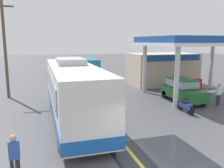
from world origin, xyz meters
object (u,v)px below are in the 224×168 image
Objects in this scene: car_at_pump at (183,89)px; car_trailing_behind_bus at (55,69)px; minibus_opposing_lane at (88,66)px; pedestrian_by_shop at (219,93)px; motorcycle_parked_forecourt at (185,106)px; cyclist_on_shoulder at (15,162)px; coach_bus_main at (73,93)px; pedestrian_near_pump at (179,84)px.

car_trailing_behind_bus is (-8.78, 16.89, 0.00)m from car_at_pump.
pedestrian_by_shop is (6.41, -16.90, -0.54)m from minibus_opposing_lane.
car_at_pump is 3.11m from motorcycle_parked_forecourt.
cyclist_on_shoulder is at bearing -96.53° from car_trailing_behind_bus.
coach_bus_main is 7.46m from motorcycle_parked_forecourt.
cyclist_on_shoulder is 1.10× the size of pedestrian_near_pump.
car_at_pump is at bearing 136.39° from pedestrian_by_shop.
pedestrian_by_shop is 21.51m from car_trailing_behind_bus.
car_at_pump is at bearing -117.69° from pedestrian_near_pump.
cyclist_on_shoulder is at bearing -107.11° from minibus_opposing_lane.
car_at_pump reaches higher than pedestrian_by_shop.
pedestrian_by_shop reaches higher than motorcycle_parked_forecourt.
minibus_opposing_lane reaches higher than motorcycle_parked_forecourt.
car_trailing_behind_bus is at bearing 89.83° from coach_bus_main.
car_trailing_behind_bus is at bearing 119.70° from pedestrian_by_shop.
car_trailing_behind_bus is (-10.66, 18.69, 0.08)m from pedestrian_by_shop.
pedestrian_near_pump and pedestrian_by_shop have the same top height.
cyclist_on_shoulder is (-2.78, -5.86, -0.94)m from coach_bus_main.
minibus_opposing_lane is at bearing 110.78° from pedestrian_by_shop.
cyclist_on_shoulder reaches higher than pedestrian_near_pump.
motorcycle_parked_forecourt is at bearing -165.66° from pedestrian_by_shop.
pedestrian_near_pump is at bearing 61.32° from motorcycle_parked_forecourt.
car_at_pump is 2.53× the size of pedestrian_by_shop.
motorcycle_parked_forecourt is 1.08× the size of pedestrian_by_shop.
cyclist_on_shoulder reaches higher than motorcycle_parked_forecourt.
pedestrian_near_pump is (2.79, 5.10, 0.49)m from motorcycle_parked_forecourt.
minibus_opposing_lane reaches higher than pedestrian_by_shop.
minibus_opposing_lane is 3.69× the size of pedestrian_near_pump.
coach_bus_main reaches higher than car_trailing_behind_bus.
minibus_opposing_lane is at bearing 72.89° from cyclist_on_shoulder.
pedestrian_near_pump is at bearing 98.04° from pedestrian_by_shop.
car_at_pump is 2.33× the size of motorcycle_parked_forecourt.
motorcycle_parked_forecourt is (3.02, -17.77, -1.03)m from minibus_opposing_lane.
motorcycle_parked_forecourt is at bearing -80.35° from minibus_opposing_lane.
cyclist_on_shoulder is at bearing -141.25° from pedestrian_near_pump.
car_trailing_behind_bus is at bearing 157.22° from minibus_opposing_lane.
motorcycle_parked_forecourt is 3.53m from pedestrian_by_shop.
pedestrian_by_shop is at bearing -43.61° from car_at_pump.
minibus_opposing_lane reaches higher than car_trailing_behind_bus.
minibus_opposing_lane is at bearing 114.66° from pedestrian_near_pump.
minibus_opposing_lane is at bearing -22.78° from car_trailing_behind_bus.
car_trailing_behind_bus is at bearing 124.85° from pedestrian_near_pump.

